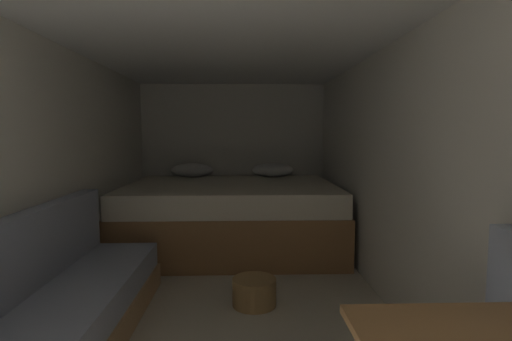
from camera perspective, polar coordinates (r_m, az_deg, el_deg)
name	(u,v)px	position (r m, az deg, el deg)	size (l,w,h in m)	color
ground_plane	(224,320)	(2.93, -4.73, -20.83)	(7.36, 7.36, 0.00)	#B2A893
wall_back	(233,157)	(5.34, -3.35, 1.94)	(2.54, 0.05, 1.95)	silver
wall_left	(34,182)	(2.99, -29.51, -1.40)	(0.05, 5.36, 1.95)	silver
wall_right	(405,180)	(2.87, 20.85, -1.32)	(0.05, 5.36, 1.95)	silver
ceiling_slab	(221,28)	(2.72, -5.06, 19.95)	(2.54, 5.36, 0.05)	white
bed	(231,215)	(4.48, -3.62, -6.49)	(2.32, 1.77, 0.91)	olive
sofa_left	(28,340)	(2.42, -30.25, -20.50)	(0.62, 2.83, 0.83)	tan
wicker_basket	(254,292)	(3.10, -0.25, -17.21)	(0.33, 0.33, 0.21)	olive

